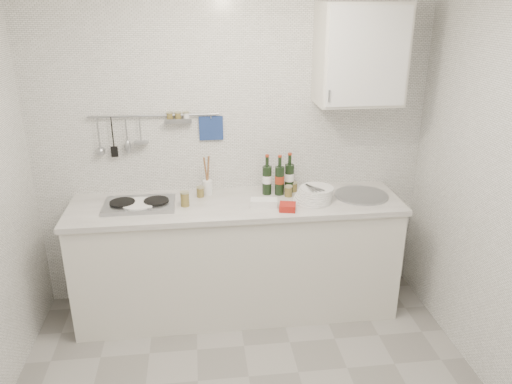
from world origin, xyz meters
TOP-DOWN VIEW (x-y plane):
  - back_wall at (0.00, 1.40)m, footprint 3.00×0.02m
  - counter at (0.01, 1.10)m, footprint 2.44×0.64m
  - wall_rail at (-0.60, 1.37)m, footprint 0.98×0.09m
  - wall_cabinet at (0.90, 1.22)m, footprint 0.60×0.38m
  - plate_stack_hob at (-0.71, 1.07)m, footprint 0.26×0.25m
  - plate_stack_sink at (0.57, 1.05)m, footprint 0.31×0.29m
  - wine_bottles at (0.34, 1.24)m, footprint 0.25×0.12m
  - butter_dish at (0.19, 0.99)m, footprint 0.20×0.12m
  - strawberry_punnet at (0.35, 0.91)m, footprint 0.14×0.14m
  - utensil_crock at (-0.21, 1.28)m, footprint 0.08×0.08m
  - jar_a at (-0.26, 1.23)m, footprint 0.06×0.06m
  - jar_b at (0.46, 1.26)m, footprint 0.06×0.06m
  - jar_c at (0.40, 1.16)m, footprint 0.06×0.06m
  - jar_d at (-0.37, 1.07)m, footprint 0.07×0.07m

SIDE VIEW (x-z plane):
  - counter at x=0.01m, z-range -0.05..0.92m
  - plate_stack_hob at x=-0.71m, z-range 0.92..0.96m
  - strawberry_punnet at x=0.35m, z-range 0.92..0.97m
  - butter_dish at x=0.19m, z-range 0.92..0.98m
  - jar_b at x=0.46m, z-range 0.92..1.00m
  - jar_a at x=-0.26m, z-range 0.92..1.00m
  - jar_c at x=0.40m, z-range 0.92..1.01m
  - plate_stack_sink at x=0.57m, z-range 0.91..1.02m
  - jar_d at x=-0.37m, z-range 0.92..1.03m
  - utensil_crock at x=-0.21m, z-range 0.84..1.15m
  - wine_bottles at x=0.34m, z-range 0.92..1.23m
  - back_wall at x=0.00m, z-range 0.00..2.50m
  - wall_rail at x=-0.60m, z-range 1.26..1.60m
  - wall_cabinet at x=0.90m, z-range 1.60..2.30m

